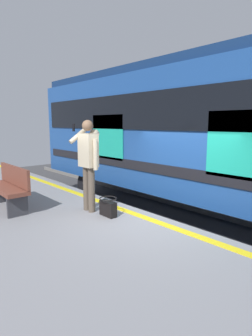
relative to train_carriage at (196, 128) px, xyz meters
name	(u,v)px	position (x,y,z in m)	size (l,w,h in m)	color
ground_plane	(154,257)	(-0.71, 2.38, -2.56)	(26.73, 26.73, 0.00)	#3D3D3F
platform	(40,281)	(-0.71, 4.81, -2.11)	(17.82, 4.86, 0.91)	gray
safety_line	(144,217)	(-0.71, 2.68, -1.65)	(17.47, 0.16, 0.01)	yellow
track_rail_near	(200,232)	(-0.71, 0.71, -2.48)	(23.17, 0.08, 0.16)	slate
track_rail_far	(229,218)	(-0.71, -0.72, -2.48)	(23.17, 0.08, 0.16)	slate
train_carriage	(196,128)	(0.00, 0.00, 0.00)	(11.16, 2.97, 4.05)	#1E478C
passenger	(89,158)	(0.33, 3.22, -0.55)	(0.57, 0.55, 1.85)	brown
handbag	(108,207)	(-0.19, 3.14, -1.48)	(0.38, 0.34, 0.36)	black
bench	(9,186)	(1.57, 4.40, -1.17)	(1.51, 0.44, 0.90)	brown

